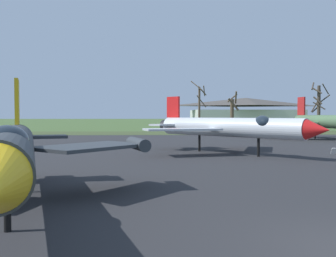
{
  "coord_description": "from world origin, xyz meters",
  "views": [
    {
      "loc": [
        -4.25,
        -7.21,
        2.78
      ],
      "look_at": [
        -2.93,
        22.1,
        1.75
      ],
      "focal_mm": 39.97,
      "sensor_mm": 36.0,
      "label": 1
    }
  ],
  "objects_px": {
    "jet_fighter_front_right": "(331,121)",
    "jet_fighter_rear_right": "(229,127)",
    "jet_fighter_front_left": "(11,149)",
    "visitor_building": "(246,113)"
  },
  "relations": [
    {
      "from": "jet_fighter_front_left",
      "to": "visitor_building",
      "type": "bearing_deg",
      "value": 71.15
    },
    {
      "from": "jet_fighter_front_right",
      "to": "jet_fighter_rear_right",
      "type": "relative_size",
      "value": 1.32
    },
    {
      "from": "jet_fighter_front_right",
      "to": "visitor_building",
      "type": "bearing_deg",
      "value": 86.39
    },
    {
      "from": "jet_fighter_front_right",
      "to": "visitor_building",
      "type": "height_order",
      "value": "visitor_building"
    },
    {
      "from": "jet_fighter_front_left",
      "to": "jet_fighter_rear_right",
      "type": "bearing_deg",
      "value": 58.03
    },
    {
      "from": "jet_fighter_rear_right",
      "to": "visitor_building",
      "type": "xyz_separation_m",
      "value": [
        17.32,
        63.38,
        1.46
      ]
    },
    {
      "from": "jet_fighter_front_right",
      "to": "visitor_building",
      "type": "distance_m",
      "value": 49.63
    },
    {
      "from": "jet_fighter_front_left",
      "to": "jet_fighter_front_right",
      "type": "height_order",
      "value": "jet_fighter_front_right"
    },
    {
      "from": "jet_fighter_front_left",
      "to": "jet_fighter_rear_right",
      "type": "relative_size",
      "value": 1.1
    },
    {
      "from": "jet_fighter_front_right",
      "to": "jet_fighter_rear_right",
      "type": "bearing_deg",
      "value": -135.68
    }
  ]
}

